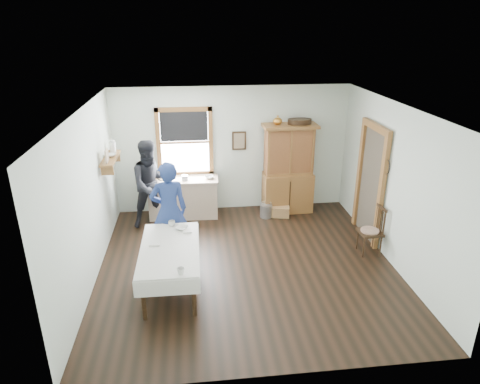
# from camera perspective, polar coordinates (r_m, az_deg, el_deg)

# --- Properties ---
(room) EXTENTS (5.01, 5.01, 2.70)m
(room) POSITION_cam_1_polar(r_m,az_deg,el_deg) (6.89, 0.95, -0.08)
(room) COLOR black
(room) RESTS_ON ground
(window) EXTENTS (1.18, 0.07, 1.48)m
(window) POSITION_cam_1_polar(r_m,az_deg,el_deg) (9.09, -7.40, 7.10)
(window) COLOR white
(window) RESTS_ON room
(doorway) EXTENTS (0.09, 1.14, 2.22)m
(doorway) POSITION_cam_1_polar(r_m,az_deg,el_deg) (8.37, 17.07, 1.61)
(doorway) COLOR #494134
(doorway) RESTS_ON room
(wall_shelf) EXTENTS (0.24, 1.00, 0.44)m
(wall_shelf) POSITION_cam_1_polar(r_m,az_deg,el_deg) (8.35, -16.87, 4.56)
(wall_shelf) COLOR olive
(wall_shelf) RESTS_ON room
(framed_picture) EXTENTS (0.30, 0.04, 0.40)m
(framed_picture) POSITION_cam_1_polar(r_m,az_deg,el_deg) (9.16, -0.12, 6.84)
(framed_picture) COLOR #362412
(framed_picture) RESTS_ON room
(rug_beater) EXTENTS (0.01, 0.27, 0.27)m
(rug_beater) POSITION_cam_1_polar(r_m,az_deg,el_deg) (7.73, 19.04, 4.08)
(rug_beater) COLOR black
(rug_beater) RESTS_ON room
(work_counter) EXTENTS (1.50, 0.63, 0.85)m
(work_counter) POSITION_cam_1_polar(r_m,az_deg,el_deg) (9.18, -7.54, -0.74)
(work_counter) COLOR tan
(work_counter) RESTS_ON room
(china_hutch) EXTENTS (1.15, 0.57, 1.94)m
(china_hutch) POSITION_cam_1_polar(r_m,az_deg,el_deg) (9.24, 6.46, 3.06)
(china_hutch) COLOR olive
(china_hutch) RESTS_ON room
(dining_table) EXTENTS (0.94, 1.76, 0.70)m
(dining_table) POSITION_cam_1_polar(r_m,az_deg,el_deg) (6.85, -9.22, -9.89)
(dining_table) COLOR silver
(dining_table) RESTS_ON room
(spindle_chair) EXTENTS (0.44, 0.44, 0.91)m
(spindle_chair) POSITION_cam_1_polar(r_m,az_deg,el_deg) (8.00, 16.99, -4.88)
(spindle_chair) COLOR #362412
(spindle_chair) RESTS_ON room
(pail) EXTENTS (0.29, 0.29, 0.28)m
(pail) POSITION_cam_1_polar(r_m,az_deg,el_deg) (9.18, 3.49, -2.51)
(pail) COLOR #9CA0A4
(pail) RESTS_ON room
(wicker_basket) EXTENTS (0.42, 0.33, 0.22)m
(wicker_basket) POSITION_cam_1_polar(r_m,az_deg,el_deg) (9.26, 5.40, -2.57)
(wicker_basket) COLOR #A9794C
(wicker_basket) RESTS_ON room
(woman_blue) EXTENTS (0.66, 0.49, 1.63)m
(woman_blue) POSITION_cam_1_polar(r_m,az_deg,el_deg) (7.51, -9.43, -2.90)
(woman_blue) COLOR navy
(woman_blue) RESTS_ON room
(figure_dark) EXTENTS (0.97, 0.87, 1.65)m
(figure_dark) POSITION_cam_1_polar(r_m,az_deg,el_deg) (8.75, -11.67, 0.67)
(figure_dark) COLOR black
(figure_dark) RESTS_ON room
(table_cup_a) EXTENTS (0.13, 0.13, 0.09)m
(table_cup_a) POSITION_cam_1_polar(r_m,az_deg,el_deg) (7.32, -9.09, -4.15)
(table_cup_a) COLOR silver
(table_cup_a) RESTS_ON dining_table
(table_cup_b) EXTENTS (0.12, 0.12, 0.10)m
(table_cup_b) POSITION_cam_1_polar(r_m,az_deg,el_deg) (5.98, -7.91, -10.40)
(table_cup_b) COLOR silver
(table_cup_b) RESTS_ON dining_table
(table_bowl) EXTENTS (0.30, 0.30, 0.06)m
(table_bowl) POSITION_cam_1_polar(r_m,az_deg,el_deg) (7.19, -7.79, -4.73)
(table_bowl) COLOR silver
(table_bowl) RESTS_ON dining_table
(counter_book) EXTENTS (0.28, 0.29, 0.02)m
(counter_book) POSITION_cam_1_polar(r_m,az_deg,el_deg) (9.08, -10.96, 1.72)
(counter_book) COLOR #7F6D54
(counter_book) RESTS_ON work_counter
(counter_bowl) EXTENTS (0.23, 0.23, 0.06)m
(counter_bowl) POSITION_cam_1_polar(r_m,az_deg,el_deg) (8.98, -4.13, 1.98)
(counter_bowl) COLOR silver
(counter_bowl) RESTS_ON work_counter
(shelf_bowl) EXTENTS (0.22, 0.22, 0.05)m
(shelf_bowl) POSITION_cam_1_polar(r_m,az_deg,el_deg) (8.36, -16.88, 4.74)
(shelf_bowl) COLOR silver
(shelf_bowl) RESTS_ON wall_shelf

